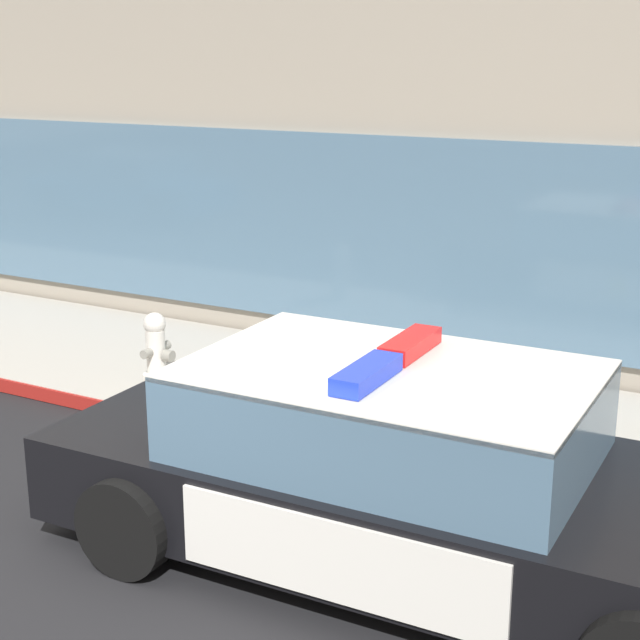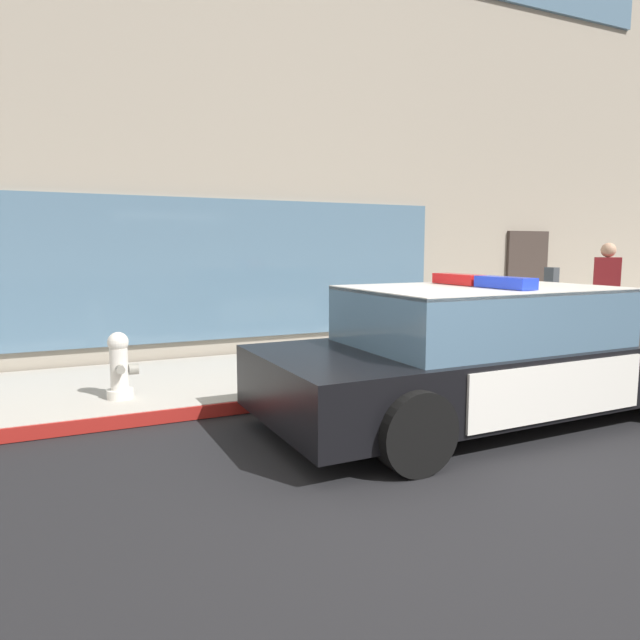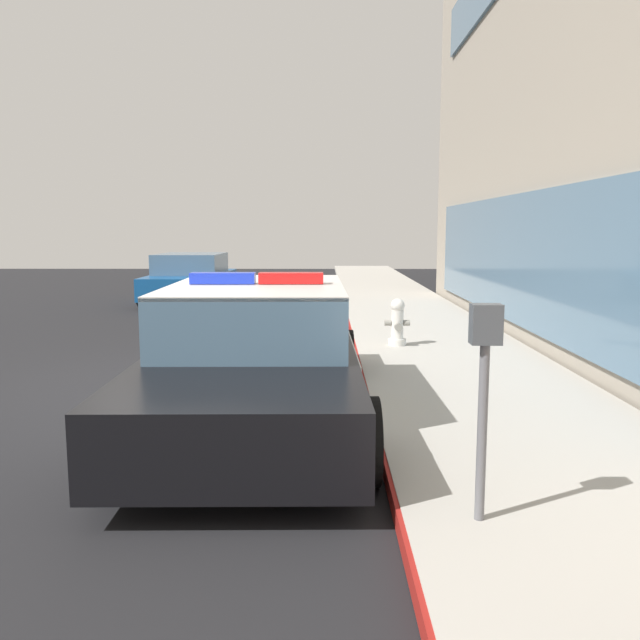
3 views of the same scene
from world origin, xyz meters
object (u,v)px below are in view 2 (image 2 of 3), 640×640
at_px(parking_meter, 551,295).
at_px(pedestrian_on_sidewalk, 606,294).
at_px(police_cruiser, 488,353).
at_px(fire_hydrant, 120,366).

bearing_deg(parking_meter, pedestrian_on_sidewalk, 13.49).
bearing_deg(police_cruiser, parking_meter, 31.30).
bearing_deg(police_cruiser, fire_hydrant, 151.69).
bearing_deg(fire_hydrant, police_cruiser, -27.35).
height_order(police_cruiser, parking_meter, police_cruiser).
relative_size(police_cruiser, parking_meter, 3.73).
xyz_separation_m(fire_hydrant, parking_meter, (6.08, -0.16, 0.58)).
distance_m(police_cruiser, fire_hydrant, 3.93).
xyz_separation_m(police_cruiser, pedestrian_on_sidewalk, (4.28, 2.04, 0.33)).
xyz_separation_m(police_cruiser, parking_meter, (2.60, 1.64, 0.40)).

